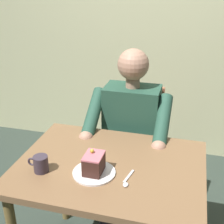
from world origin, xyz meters
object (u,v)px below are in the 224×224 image
Objects in this scene: dining_table at (110,179)px; coffee_cup at (41,163)px; chair at (133,143)px; cake_slice at (94,163)px; dessert_spoon at (127,181)px; seated_person at (129,138)px.

coffee_cup is at bearing 25.41° from dining_table.
chair is (0.00, -0.64, -0.14)m from dining_table.
dessert_spoon is (-0.17, 0.02, -0.05)m from cake_slice.
chair is 0.90m from coffee_cup.
cake_slice is at bearing -169.35° from coffee_cup.
seated_person is 0.61m from dessert_spoon.
cake_slice is 1.08× the size of coffee_cup.
seated_person is 0.59m from cake_slice.
cake_slice is at bearing 85.88° from chair.
cake_slice reaches higher than dining_table.
chair is 8.39× the size of coffee_cup.
chair is 0.80m from cake_slice.
cake_slice is 0.27m from coffee_cup.
dining_table is at bearing 90.00° from seated_person.
chair is at bearing -90.00° from dining_table.
seated_person is at bearing -95.39° from cake_slice.
dining_table is 6.74× the size of dessert_spoon.
coffee_cup is at bearing 63.04° from seated_person.
dining_table is at bearing 90.00° from chair.
seated_person is (0.00, -0.47, -0.00)m from dining_table.
cake_slice is at bearing 84.61° from seated_person.
dining_table is at bearing -154.59° from coffee_cup.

